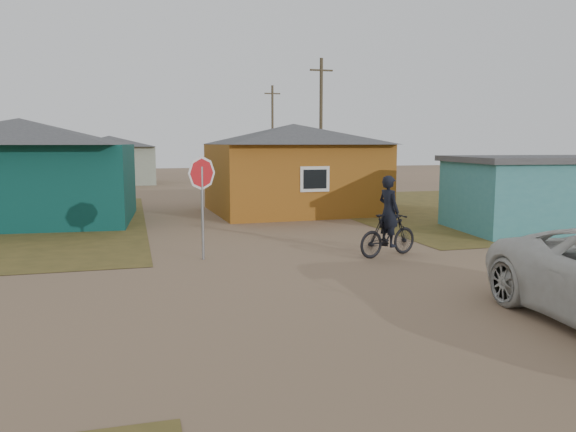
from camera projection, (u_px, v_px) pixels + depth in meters
name	position (u px, v px, depth m)	size (l,w,h in m)	color
ground	(367.00, 298.00, 11.13)	(120.00, 120.00, 0.00)	#85674C
grass_ne	(526.00, 206.00, 27.27)	(20.00, 18.00, 0.00)	brown
house_teal	(22.00, 169.00, 21.51)	(8.93, 7.08, 4.00)	#093632
house_yellow	(294.00, 167.00, 24.91)	(7.72, 6.76, 3.90)	#925416
shed_turquoise	(544.00, 193.00, 19.69)	(6.71, 4.93, 2.60)	teal
house_pale_west	(110.00, 159.00, 41.79)	(7.04, 6.15, 3.60)	gray
house_beige_east	(294.00, 156.00, 51.76)	(6.95, 6.05, 3.60)	gray
house_pale_north	(23.00, 157.00, 51.15)	(6.28, 5.81, 3.40)	gray
utility_pole_near	(321.00, 125.00, 33.34)	(1.40, 0.20, 8.00)	#4A3F2C
utility_pole_far	(272.00, 130.00, 48.89)	(1.40, 0.20, 8.00)	#4A3F2C
stop_sign	(202.00, 185.00, 14.59)	(0.88, 0.19, 2.73)	gray
cyclist	(388.00, 227.00, 15.17)	(2.02, 1.10, 2.20)	black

